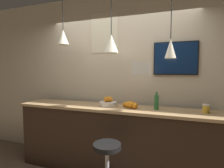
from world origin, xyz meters
The scene contains 13 objects.
back_wall centered at (0.00, 1.00, 1.45)m, with size 8.00×0.06×2.90m.
service_counter centered at (0.00, 0.61, 0.53)m, with size 3.07×0.55×1.05m.
bar_stool centered at (0.14, 0.04, 0.47)m, with size 0.40×0.40×0.71m.
fruit_bowl centered at (-0.08, 0.65, 1.10)m, with size 0.27×0.27×0.15m.
orange_pile centered at (0.27, 0.67, 1.09)m, with size 0.24×0.27×0.09m.
juice_bottle centered at (0.66, 0.65, 1.16)m, with size 0.06×0.06×0.25m.
spread_jar centered at (1.29, 0.65, 1.11)m, with size 0.09×0.09×0.11m.
pendant_lamp_left centered at (-0.83, 0.58, 2.15)m, with size 0.18×0.18×0.78m.
pendant_lamp_middle centered at (0.00, 0.58, 2.00)m, with size 0.22×0.22×0.94m.
pendant_lamp_right centered at (0.83, 0.58, 1.90)m, with size 0.15×0.15×1.04m.
mounted_tv centered at (0.90, 0.95, 1.79)m, with size 0.64×0.04×0.50m.
hanging_menu_board centered at (0.47, 0.42, 1.63)m, with size 0.24×0.01×0.17m.
wall_poster centered at (-0.26, 0.96, 2.25)m, with size 0.48×0.01×0.67m.
Camera 1 is at (0.88, -1.88, 1.60)m, focal length 28.00 mm.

